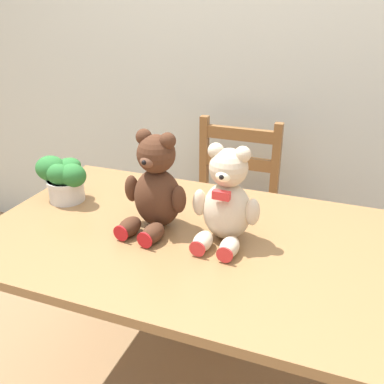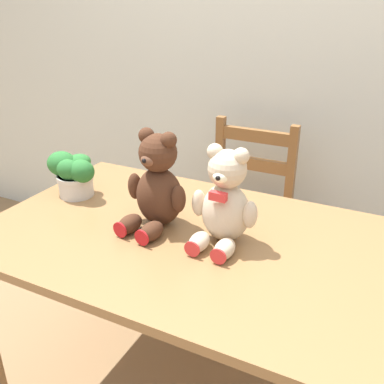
{
  "view_description": "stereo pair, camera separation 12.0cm",
  "coord_description": "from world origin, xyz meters",
  "px_view_note": "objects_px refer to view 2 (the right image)",
  "views": [
    {
      "loc": [
        0.44,
        -0.7,
        1.45
      ],
      "look_at": [
        0.0,
        0.45,
        0.89
      ],
      "focal_mm": 40.0,
      "sensor_mm": 36.0,
      "label": 1
    },
    {
      "loc": [
        0.55,
        -0.65,
        1.45
      ],
      "look_at": [
        0.0,
        0.45,
        0.89
      ],
      "focal_mm": 40.0,
      "sensor_mm": 36.0,
      "label": 2
    }
  ],
  "objects_px": {
    "potted_plant": "(73,173)",
    "teddy_bear_right": "(225,202)",
    "wooden_chair_behind": "(243,220)",
    "teddy_bear_left": "(157,186)"
  },
  "relations": [
    {
      "from": "teddy_bear_right",
      "to": "teddy_bear_left",
      "type": "bearing_deg",
      "value": 1.62
    },
    {
      "from": "potted_plant",
      "to": "teddy_bear_left",
      "type": "bearing_deg",
      "value": -8.08
    },
    {
      "from": "teddy_bear_left",
      "to": "teddy_bear_right",
      "type": "xyz_separation_m",
      "value": [
        0.24,
        0.0,
        -0.01
      ]
    },
    {
      "from": "wooden_chair_behind",
      "to": "teddy_bear_right",
      "type": "bearing_deg",
      "value": 104.08
    },
    {
      "from": "wooden_chair_behind",
      "to": "teddy_bear_right",
      "type": "relative_size",
      "value": 2.97
    },
    {
      "from": "teddy_bear_left",
      "to": "wooden_chair_behind",
      "type": "bearing_deg",
      "value": -88.46
    },
    {
      "from": "wooden_chair_behind",
      "to": "potted_plant",
      "type": "xyz_separation_m",
      "value": [
        -0.47,
        -0.63,
        0.39
      ]
    },
    {
      "from": "potted_plant",
      "to": "teddy_bear_right",
      "type": "bearing_deg",
      "value": -5.09
    },
    {
      "from": "wooden_chair_behind",
      "to": "teddy_bear_left",
      "type": "bearing_deg",
      "value": 84.55
    },
    {
      "from": "teddy_bear_right",
      "to": "potted_plant",
      "type": "relative_size",
      "value": 1.46
    }
  ]
}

